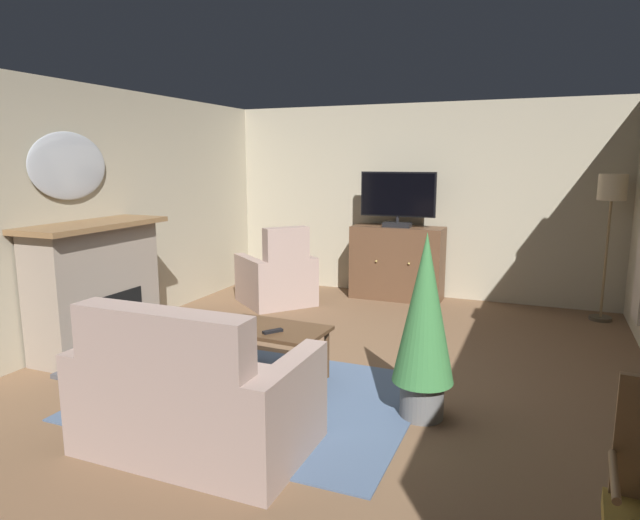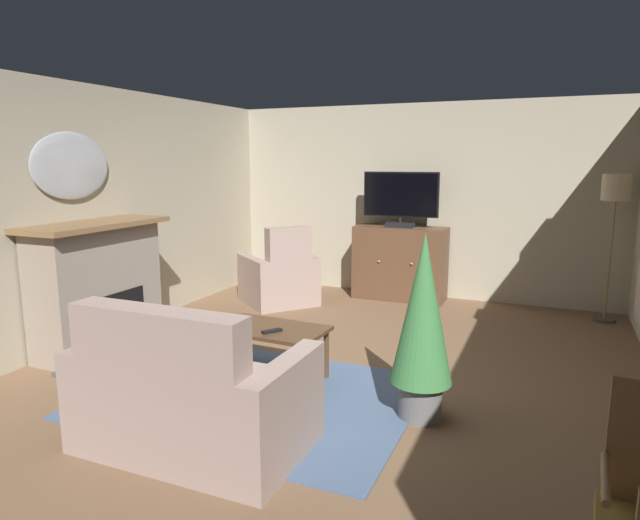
# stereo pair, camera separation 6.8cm
# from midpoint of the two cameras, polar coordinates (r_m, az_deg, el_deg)

# --- Properties ---
(ground_plane) EXTENTS (5.81, 7.31, 0.04)m
(ground_plane) POSITION_cam_midpoint_polar(r_m,az_deg,el_deg) (4.72, 0.47, -12.86)
(ground_plane) COLOR brown
(wall_back) EXTENTS (5.81, 0.10, 2.59)m
(wall_back) POSITION_cam_midpoint_polar(r_m,az_deg,el_deg) (7.62, 10.49, 6.02)
(wall_back) COLOR #B2A88E
(wall_back) RESTS_ON ground_plane
(wall_left) EXTENTS (0.10, 7.31, 2.59)m
(wall_left) POSITION_cam_midpoint_polar(r_m,az_deg,el_deg) (5.92, -23.98, 4.13)
(wall_left) COLOR #B2A88E
(wall_left) RESTS_ON ground_plane
(rug_central) EXTENTS (2.45, 1.89, 0.01)m
(rug_central) POSITION_cam_midpoint_polar(r_m,az_deg,el_deg) (4.49, -6.22, -13.87)
(rug_central) COLOR slate
(rug_central) RESTS_ON ground_plane
(fireplace) EXTENTS (0.92, 1.51, 1.26)m
(fireplace) POSITION_cam_midpoint_polar(r_m,az_deg,el_deg) (5.77, -21.58, -2.81)
(fireplace) COLOR #4C4C51
(fireplace) RESTS_ON ground_plane
(wall_mirror_oval) EXTENTS (0.06, 0.93, 0.64)m
(wall_mirror_oval) POSITION_cam_midpoint_polar(r_m,az_deg,el_deg) (5.81, -24.11, 8.90)
(wall_mirror_oval) COLOR #B2B7BF
(tv_cabinet) EXTENTS (1.21, 0.50, 0.97)m
(tv_cabinet) POSITION_cam_midpoint_polar(r_m,az_deg,el_deg) (7.42, 8.56, -0.48)
(tv_cabinet) COLOR #402A1C
(tv_cabinet) RESTS_ON ground_plane
(television) EXTENTS (0.99, 0.20, 0.72)m
(television) POSITION_cam_midpoint_polar(r_m,az_deg,el_deg) (7.26, 8.64, 6.38)
(television) COLOR black
(television) RESTS_ON tv_cabinet
(coffee_table) EXTENTS (0.94, 0.59, 0.46)m
(coffee_table) POSITION_cam_midpoint_polar(r_m,az_deg,el_deg) (4.66, -4.65, -7.66)
(coffee_table) COLOR #4C331E
(coffee_table) RESTS_ON ground_plane
(tv_remote) EXTENTS (0.14, 0.17, 0.02)m
(tv_remote) POSITION_cam_midpoint_polar(r_m,az_deg,el_deg) (4.52, -4.58, -7.36)
(tv_remote) COLOR black
(tv_remote) RESTS_ON coffee_table
(sofa_floral) EXTENTS (1.44, 0.87, 1.00)m
(sofa_floral) POSITION_cam_midpoint_polar(r_m,az_deg,el_deg) (3.69, -12.76, -13.93)
(sofa_floral) COLOR #A3897F
(sofa_floral) RESTS_ON ground_plane
(armchair_in_far_corner) EXTENTS (1.18, 1.17, 1.03)m
(armchair_in_far_corner) POSITION_cam_midpoint_polar(r_m,az_deg,el_deg) (7.12, -3.92, -1.99)
(armchair_in_far_corner) COLOR #A3897F
(armchair_in_far_corner) RESTS_ON ground_plane
(potted_plant_on_hearth_side) EXTENTS (0.44, 0.44, 1.35)m
(potted_plant_on_hearth_side) POSITION_cam_midpoint_polar(r_m,az_deg,el_deg) (3.95, 11.11, -6.06)
(potted_plant_on_hearth_side) COLOR slate
(potted_plant_on_hearth_side) RESTS_ON ground_plane
(floor_lamp) EXTENTS (0.30, 0.30, 1.69)m
(floor_lamp) POSITION_cam_midpoint_polar(r_m,az_deg,el_deg) (7.01, 28.57, 5.37)
(floor_lamp) COLOR #4C4233
(floor_lamp) RESTS_ON ground_plane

